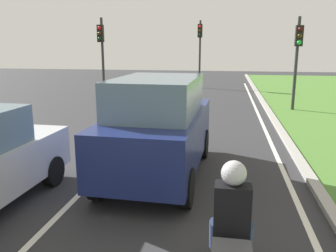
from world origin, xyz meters
TOP-DOWN VIEW (x-y plane):
  - ground_plane at (0.00, 14.00)m, footprint 60.00×60.00m
  - lane_line_center at (-0.70, 14.00)m, footprint 0.12×32.00m
  - lane_line_right_edge at (3.60, 14.00)m, footprint 0.12×32.00m
  - curb_right at (4.10, 14.00)m, footprint 0.24×48.00m
  - car_suv_ahead at (0.69, 8.93)m, footprint 2.10×4.56m
  - rider_person at (2.28, 5.06)m, footprint 0.50×0.40m
  - traffic_light_near_right at (5.23, 17.95)m, footprint 0.32×0.50m
  - traffic_light_overhead_left at (-4.59, 19.86)m, footprint 0.32×0.50m
  - traffic_light_far_median at (0.23, 26.35)m, footprint 0.32×0.50m

SIDE VIEW (x-z plane):
  - ground_plane at x=0.00m, z-range 0.00..0.00m
  - lane_line_center at x=-0.70m, z-range 0.00..0.01m
  - lane_line_right_edge at x=3.60m, z-range 0.00..0.01m
  - curb_right at x=4.10m, z-range 0.00..0.12m
  - car_suv_ahead at x=0.69m, z-range 0.03..2.31m
  - rider_person at x=2.28m, z-range 0.61..1.77m
  - traffic_light_near_right at x=5.23m, z-range 0.67..4.88m
  - traffic_light_overhead_left at x=-4.59m, z-range 0.71..5.14m
  - traffic_light_far_median at x=0.23m, z-range 0.82..5.49m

